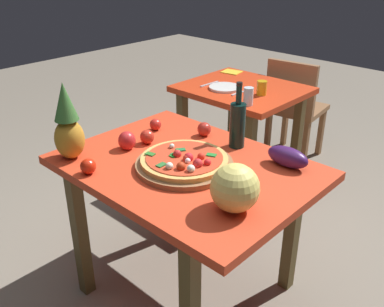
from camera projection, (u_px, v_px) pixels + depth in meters
ground_plane at (187, 287)px, 2.29m from camera, size 10.00×10.00×0.00m
display_table at (187, 182)px, 2.00m from camera, size 1.14×0.84×0.74m
background_table at (242, 105)px, 3.06m from camera, size 0.81×0.70×0.74m
dining_chair at (294, 105)px, 3.44m from camera, size 0.44×0.44×0.85m
pizza_board at (184, 165)px, 1.93m from camera, size 0.44×0.44×0.02m
pizza at (185, 160)px, 1.91m from camera, size 0.39×0.39×0.06m
wine_bottle at (237, 124)px, 2.08m from camera, size 0.08×0.08×0.33m
pineapple_left at (68, 125)px, 1.95m from camera, size 0.14×0.14×0.36m
melon at (235, 188)px, 1.58m from camera, size 0.19×0.19×0.19m
bell_pepper at (127, 141)px, 2.09m from camera, size 0.09×0.09×0.09m
eggplant at (288, 157)px, 1.92m from camera, size 0.20×0.09×0.09m
tomato_at_corner at (204, 129)px, 2.23m from camera, size 0.07×0.07×0.07m
tomato_beside_pepper at (155, 125)px, 2.30m from camera, size 0.06×0.06×0.06m
tomato_near_board at (88, 166)px, 1.86m from camera, size 0.07×0.07×0.07m
tomato_by_bottle at (147, 137)px, 2.14m from camera, size 0.07×0.07×0.07m
drinking_glass_juice at (262, 88)px, 2.83m from camera, size 0.07×0.07×0.09m
drinking_glass_water at (248, 96)px, 2.65m from camera, size 0.06×0.06×0.11m
dinner_plate at (225, 88)px, 2.97m from camera, size 0.22×0.22×0.02m
fork_utensil at (210, 84)px, 3.05m from camera, size 0.02×0.18×0.01m
knife_utensil at (241, 92)px, 2.88m from camera, size 0.03×0.18×0.01m
napkin_folded at (232, 72)px, 3.34m from camera, size 0.16×0.14×0.01m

